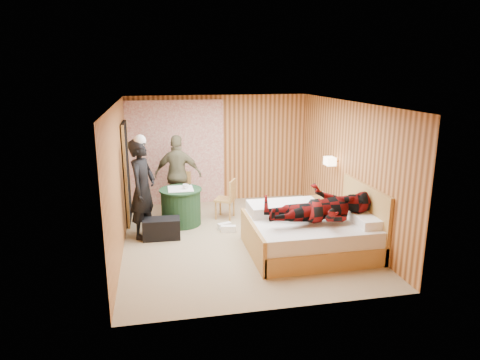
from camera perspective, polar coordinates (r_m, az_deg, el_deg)
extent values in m
cube|color=tan|center=(8.07, -0.08, -7.75)|extent=(4.20, 5.00, 0.01)
cube|color=white|center=(7.49, -0.08, 10.24)|extent=(4.20, 5.00, 0.01)
cube|color=tan|center=(10.10, -2.86, 4.17)|extent=(4.20, 0.02, 2.50)
cube|color=tan|center=(7.57, -15.86, 0.14)|extent=(0.02, 5.00, 2.50)
cube|color=tan|center=(8.35, 14.21, 1.54)|extent=(0.02, 5.00, 2.50)
cube|color=white|center=(9.94, -8.52, 3.57)|extent=(2.20, 0.08, 2.40)
cube|color=black|center=(8.98, -14.88, 0.93)|extent=(0.06, 0.90, 2.05)
cylinder|color=gold|center=(8.69, 12.38, 2.50)|extent=(0.18, 0.04, 0.04)
cube|color=#FFDDB2|center=(8.66, 11.89, 2.48)|extent=(0.18, 0.24, 0.16)
cube|color=tan|center=(7.56, 9.47, -8.26)|extent=(2.09, 1.67, 0.31)
cube|color=silver|center=(7.46, 9.56, -6.22)|extent=(2.02, 1.61, 0.26)
cube|color=tan|center=(7.22, 1.67, -8.01)|extent=(0.06, 1.67, 0.58)
cube|color=tan|center=(7.80, 16.23, -4.67)|extent=(0.06, 1.67, 1.15)
cube|color=white|center=(7.38, 16.67, -5.20)|extent=(0.40, 0.57, 0.15)
cube|color=white|center=(8.05, 14.06, -3.38)|extent=(0.40, 0.57, 0.15)
cube|color=silver|center=(7.69, 5.84, -3.69)|extent=(1.25, 0.63, 0.19)
cube|color=tan|center=(9.01, 11.04, -3.92)|extent=(0.37, 0.50, 0.50)
cube|color=tan|center=(8.96, 11.09, -2.95)|extent=(0.38, 0.52, 0.03)
cylinder|color=#1F4427|center=(8.74, -7.85, -3.61)|extent=(0.79, 0.79, 0.72)
cylinder|color=#1F4427|center=(8.64, -7.94, -1.30)|extent=(0.85, 0.85, 0.03)
cube|color=white|center=(8.63, -7.94, -1.16)|extent=(0.58, 0.58, 0.01)
cube|color=tan|center=(9.28, -8.11, -1.96)|extent=(0.55, 0.55, 0.05)
cube|color=tan|center=(9.39, -7.79, -0.18)|extent=(0.40, 0.20, 0.46)
cylinder|color=tan|center=(9.26, -9.40, -3.59)|extent=(0.04, 0.04, 0.43)
cylinder|color=tan|center=(9.45, -6.75, -3.10)|extent=(0.04, 0.04, 0.43)
cube|color=tan|center=(9.02, -2.04, -2.61)|extent=(0.51, 0.51, 0.05)
cube|color=tan|center=(8.91, -1.00, -1.31)|extent=(0.20, 0.35, 0.41)
cylinder|color=tan|center=(9.27, -2.65, -3.52)|extent=(0.04, 0.04, 0.39)
cylinder|color=tan|center=(8.90, -1.38, -4.27)|extent=(0.04, 0.04, 0.39)
cube|color=black|center=(8.13, -10.41, -6.39)|extent=(0.69, 0.39, 0.39)
cube|color=white|center=(8.51, -2.09, -6.14)|extent=(0.29, 0.19, 0.12)
cube|color=white|center=(8.35, -1.54, -6.53)|extent=(0.30, 0.16, 0.13)
imported|color=black|center=(8.07, -12.85, -1.17)|extent=(0.68, 0.80, 1.85)
imported|color=#6A6446|center=(9.29, -8.25, 0.68)|extent=(1.08, 0.66, 1.72)
imported|color=#600909|center=(7.12, 10.69, -2.51)|extent=(0.86, 0.67, 1.77)
imported|color=white|center=(8.89, 11.25, -2.42)|extent=(0.24, 0.27, 0.02)
imported|color=white|center=(8.89, 11.25, -2.29)|extent=(0.16, 0.22, 0.02)
imported|color=white|center=(9.04, 10.83, -1.88)|extent=(0.13, 0.13, 0.09)
imported|color=white|center=(8.58, -7.27, -0.87)|extent=(0.15, 0.15, 0.10)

